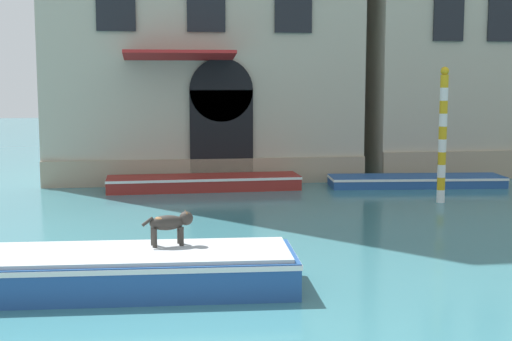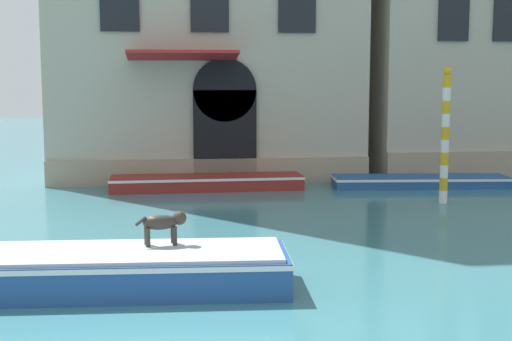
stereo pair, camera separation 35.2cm
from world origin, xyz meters
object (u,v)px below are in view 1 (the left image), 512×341
at_px(boat_moored_near_palazzo, 204,182).
at_px(boat_moored_far, 416,181).
at_px(boat_foreground, 81,271).
at_px(dog_on_deck, 171,223).
at_px(mooring_pole_0, 443,135).

relative_size(boat_moored_near_palazzo, boat_moored_far, 1.06).
distance_m(boat_foreground, boat_moored_near_palazzo, 10.96).
bearing_deg(boat_foreground, dog_on_deck, 13.47).
bearing_deg(boat_moored_far, boat_foreground, -128.40).
height_order(boat_moored_near_palazzo, mooring_pole_0, mooring_pole_0).
bearing_deg(dog_on_deck, boat_foreground, -178.58).
bearing_deg(boat_foreground, boat_moored_far, 49.86).
relative_size(dog_on_deck, boat_moored_far, 0.15).
xyz_separation_m(boat_foreground, boat_moored_far, (9.68, 10.32, -0.17)).
relative_size(boat_foreground, boat_moored_far, 1.25).
bearing_deg(dog_on_deck, mooring_pole_0, 33.16).
height_order(boat_moored_near_palazzo, boat_moored_far, boat_moored_near_palazzo).
bearing_deg(boat_foreground, mooring_pole_0, 41.34).
height_order(dog_on_deck, boat_moored_near_palazzo, dog_on_deck).
distance_m(dog_on_deck, mooring_pole_0, 10.54).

